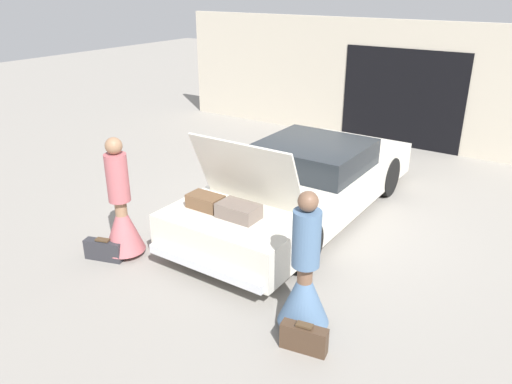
# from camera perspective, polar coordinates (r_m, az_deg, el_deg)

# --- Properties ---
(ground_plane) EXTENTS (40.00, 40.00, 0.00)m
(ground_plane) POSITION_cam_1_polar(r_m,az_deg,el_deg) (8.31, 5.33, -2.50)
(ground_plane) COLOR gray
(garage_wall_back) EXTENTS (12.00, 0.14, 2.80)m
(garage_wall_back) POSITION_cam_1_polar(r_m,az_deg,el_deg) (11.98, 16.55, 11.61)
(garage_wall_back) COLOR beige
(garage_wall_back) RESTS_ON ground_plane
(car) EXTENTS (1.91, 5.12, 1.70)m
(car) POSITION_cam_1_polar(r_m,az_deg,el_deg) (8.11, 5.50, 0.98)
(car) COLOR silver
(car) RESTS_ON ground_plane
(person_left) EXTENTS (0.56, 0.56, 1.72)m
(person_left) POSITION_cam_1_polar(r_m,az_deg,el_deg) (7.06, -15.10, -2.53)
(person_left) COLOR #997051
(person_left) RESTS_ON ground_plane
(person_right) EXTENTS (0.57, 0.57, 1.64)m
(person_right) POSITION_cam_1_polar(r_m,az_deg,el_deg) (5.46, 5.57, -10.16)
(person_right) COLOR brown
(person_right) RESTS_ON ground_plane
(suitcase_beside_left_person) EXTENTS (0.56, 0.30, 0.32)m
(suitcase_beside_left_person) POSITION_cam_1_polar(r_m,az_deg,el_deg) (7.23, -16.99, -6.36)
(suitcase_beside_left_person) COLOR #2D2D33
(suitcase_beside_left_person) RESTS_ON ground_plane
(suitcase_beside_right_person) EXTENTS (0.51, 0.22, 0.33)m
(suitcase_beside_right_person) POSITION_cam_1_polar(r_m,az_deg,el_deg) (5.41, 5.50, -16.29)
(suitcase_beside_right_person) COLOR #473323
(suitcase_beside_right_person) RESTS_ON ground_plane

